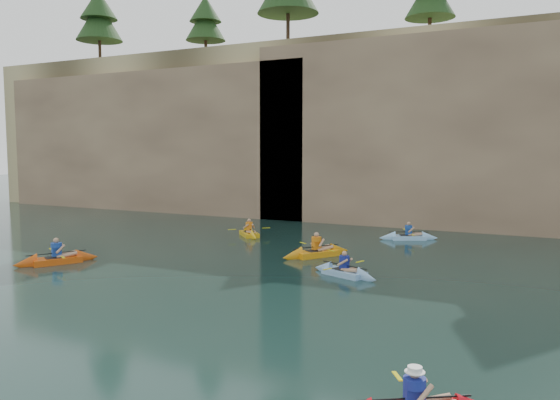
% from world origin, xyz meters
% --- Properties ---
extents(ground, '(160.00, 160.00, 0.00)m').
position_xyz_m(ground, '(0.00, 0.00, 0.00)').
color(ground, black).
rests_on(ground, ground).
extents(cliff, '(70.00, 16.00, 12.00)m').
position_xyz_m(cliff, '(0.00, 30.00, 6.00)').
color(cliff, tan).
rests_on(cliff, ground).
extents(cliff_slab_west, '(26.00, 2.40, 10.56)m').
position_xyz_m(cliff_slab_west, '(-20.00, 22.60, 5.28)').
color(cliff_slab_west, '#A08261').
rests_on(cliff_slab_west, ground).
extents(cliff_slab_center, '(24.00, 2.40, 11.40)m').
position_xyz_m(cliff_slab_center, '(2.00, 22.60, 5.70)').
color(cliff_slab_center, '#A08261').
rests_on(cliff_slab_center, ground).
extents(sea_cave_west, '(4.50, 1.00, 4.00)m').
position_xyz_m(sea_cave_west, '(-18.00, 21.95, 2.00)').
color(sea_cave_west, black).
rests_on(sea_cave_west, ground).
extents(sea_cave_center, '(3.50, 1.00, 3.20)m').
position_xyz_m(sea_cave_center, '(-4.00, 21.95, 1.60)').
color(sea_cave_center, black).
rests_on(sea_cave_center, ground).
extents(kayaker_orange, '(2.51, 3.27, 1.29)m').
position_xyz_m(kayaker_orange, '(-1.98, 11.60, 0.16)').
color(kayaker_orange, orange).
rests_on(kayaker_orange, ground).
extents(kayaker_ltblue_near, '(2.94, 2.14, 1.13)m').
position_xyz_m(kayaker_ltblue_near, '(0.29, 8.74, 0.14)').
color(kayaker_ltblue_near, '#84B1DC').
rests_on(kayaker_ltblue_near, ground).
extents(kayaker_yellow, '(2.43, 2.51, 1.15)m').
position_xyz_m(kayaker_yellow, '(-7.24, 15.07, 0.14)').
color(kayaker_yellow, gold).
rests_on(kayaker_yellow, ground).
extents(kayaker_ltblue_mid, '(2.98, 2.06, 1.13)m').
position_xyz_m(kayaker_ltblue_mid, '(0.56, 17.67, 0.14)').
color(kayaker_ltblue_mid, '#95CDF9').
rests_on(kayaker_ltblue_mid, ground).
extents(kayaker_extra_west, '(2.26, 3.22, 1.29)m').
position_xyz_m(kayaker_extra_west, '(-10.80, 5.66, 0.16)').
color(kayaker_extra_west, '#D84F0D').
rests_on(kayaker_extra_west, ground).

